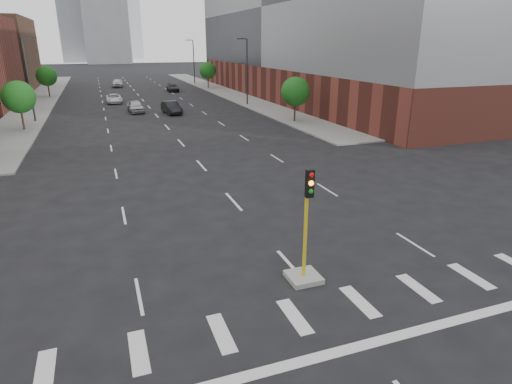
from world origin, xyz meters
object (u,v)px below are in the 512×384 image
car_mid_right (171,108)px  car_far_left (114,99)px  median_traffic_signal (305,257)px  car_distant (117,83)px  car_near_left (136,106)px  car_deep_right (173,88)px

car_mid_right → car_far_left: 14.48m
median_traffic_signal → car_distant: median_traffic_signal is taller
car_near_left → car_distant: size_ratio=0.91×
car_near_left → car_mid_right: (4.16, -2.68, 0.01)m
car_near_left → car_distant: (-0.37, 35.42, 0.07)m
car_far_left → car_distant: size_ratio=0.97×
median_traffic_signal → car_far_left: (-4.35, 55.01, -0.31)m
median_traffic_signal → car_distant: bearing=91.8°
median_traffic_signal → car_deep_right: bearing=84.5°
car_distant → car_near_left: bearing=-84.0°
car_far_left → car_deep_right: size_ratio=1.01×
car_deep_right → car_far_left: bearing=-127.7°
car_near_left → car_far_left: (-2.20, 10.33, -0.10)m
car_far_left → car_deep_right: 16.93m
car_near_left → car_deep_right: (8.68, 23.31, -0.08)m
car_far_left → car_mid_right: bearing=-64.4°
car_deep_right → car_mid_right: bearing=-97.6°
car_mid_right → car_far_left: (-6.35, 13.01, -0.11)m
car_near_left → car_mid_right: 4.95m
car_near_left → car_distant: car_distant is taller
car_deep_right → median_traffic_signal: bearing=-93.2°
car_mid_right → car_near_left: bearing=140.8°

